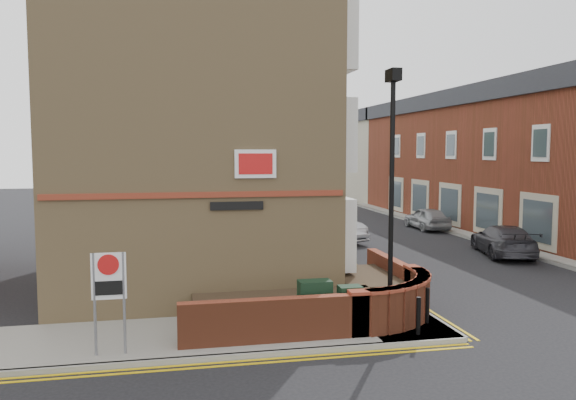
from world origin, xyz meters
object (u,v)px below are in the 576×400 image
(zone_sign, at_px, (109,284))
(silver_car_near, at_px, (326,225))
(lamppost, at_px, (391,197))
(utility_cabinet_large, at_px, (315,305))

(zone_sign, relative_size, silver_car_near, 0.46)
(lamppost, xyz_separation_m, utility_cabinet_large, (-1.90, 0.10, -2.62))
(zone_sign, bearing_deg, lamppost, 6.07)
(zone_sign, bearing_deg, silver_car_near, 58.92)
(silver_car_near, bearing_deg, zone_sign, -141.58)
(lamppost, relative_size, utility_cabinet_large, 5.25)
(lamppost, bearing_deg, silver_car_near, 81.11)
(lamppost, distance_m, utility_cabinet_large, 3.24)
(utility_cabinet_large, xyz_separation_m, zone_sign, (-4.70, -0.80, 0.92))
(lamppost, relative_size, zone_sign, 2.86)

